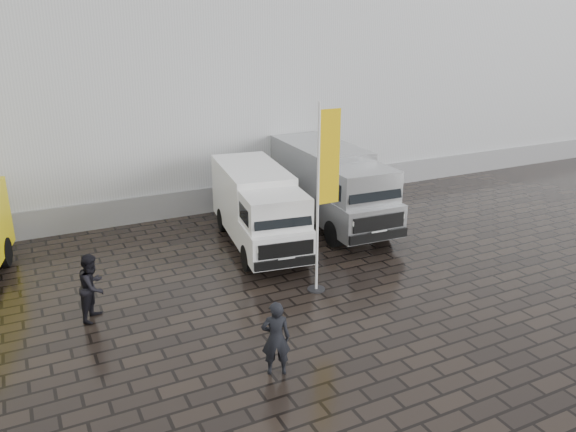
# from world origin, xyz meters

# --- Properties ---
(ground) EXTENTS (120.00, 120.00, 0.00)m
(ground) POSITION_xyz_m (0.00, 0.00, 0.00)
(ground) COLOR black
(ground) RESTS_ON ground
(exhibition_hall) EXTENTS (44.00, 16.00, 12.00)m
(exhibition_hall) POSITION_xyz_m (2.00, 16.00, 6.00)
(exhibition_hall) COLOR silver
(exhibition_hall) RESTS_ON ground
(hall_plinth) EXTENTS (44.00, 0.15, 1.00)m
(hall_plinth) POSITION_xyz_m (2.00, 7.95, 0.50)
(hall_plinth) COLOR gray
(hall_plinth) RESTS_ON ground
(van_white) EXTENTS (2.76, 6.07, 2.54)m
(van_white) POSITION_xyz_m (-0.11, 3.89, 1.27)
(van_white) COLOR white
(van_white) RESTS_ON ground
(van_silver) EXTENTS (2.50, 6.62, 2.82)m
(van_silver) POSITION_xyz_m (3.14, 4.70, 1.41)
(van_silver) COLOR #A1A3A6
(van_silver) RESTS_ON ground
(flagpole) EXTENTS (0.88, 0.50, 5.25)m
(flagpole) POSITION_xyz_m (0.17, 0.10, 2.95)
(flagpole) COLOR black
(flagpole) RESTS_ON ground
(wheelie_bin) EXTENTS (0.73, 0.73, 1.03)m
(wheelie_bin) POSITION_xyz_m (5.18, 7.57, 0.51)
(wheelie_bin) COLOR black
(wheelie_bin) RESTS_ON ground
(person_front) EXTENTS (0.72, 0.60, 1.70)m
(person_front) POSITION_xyz_m (-2.70, -2.96, 0.85)
(person_front) COLOR black
(person_front) RESTS_ON ground
(person_tent) EXTENTS (1.02, 1.07, 1.75)m
(person_tent) POSITION_xyz_m (-5.80, 1.23, 0.87)
(person_tent) COLOR black
(person_tent) RESTS_ON ground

